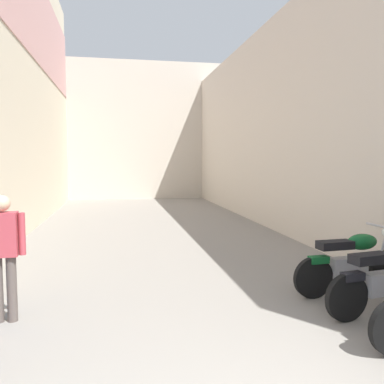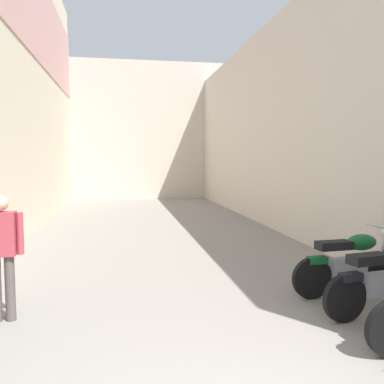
# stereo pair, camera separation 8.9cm
# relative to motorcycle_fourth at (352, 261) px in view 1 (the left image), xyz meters

# --- Properties ---
(ground_plane) EXTENTS (34.75, 34.75, 0.00)m
(ground_plane) POSITION_rel_motorcycle_fourth_xyz_m (-2.40, 3.66, -0.50)
(ground_plane) COLOR gray
(building_left) EXTENTS (0.45, 18.75, 8.85)m
(building_left) POSITION_rel_motorcycle_fourth_xyz_m (-5.94, 5.63, 3.97)
(building_left) COLOR beige
(building_left) RESTS_ON ground
(building_right) EXTENTS (0.45, 18.75, 5.98)m
(building_right) POSITION_rel_motorcycle_fourth_xyz_m (1.14, 5.66, 2.49)
(building_right) COLOR beige
(building_right) RESTS_ON ground
(building_far_end) EXTENTS (9.69, 2.00, 6.90)m
(building_far_end) POSITION_rel_motorcycle_fourth_xyz_m (-2.40, 16.04, 2.95)
(building_far_end) COLOR beige
(building_far_end) RESTS_ON ground
(motorcycle_fourth) EXTENTS (1.85, 0.58, 1.04)m
(motorcycle_fourth) POSITION_rel_motorcycle_fourth_xyz_m (0.00, 0.00, 0.00)
(motorcycle_fourth) COLOR black
(motorcycle_fourth) RESTS_ON ground
(pedestrian_mid_alley) EXTENTS (0.52, 0.21, 1.57)m
(pedestrian_mid_alley) POSITION_rel_motorcycle_fourth_xyz_m (-4.76, -0.13, 0.42)
(pedestrian_mid_alley) COLOR #564C47
(pedestrian_mid_alley) RESTS_ON ground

